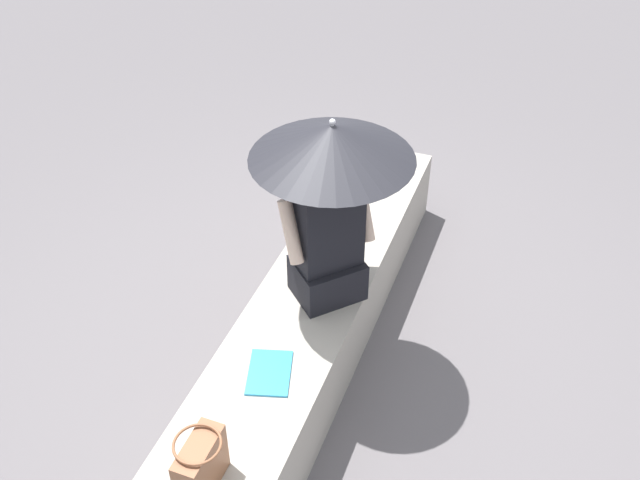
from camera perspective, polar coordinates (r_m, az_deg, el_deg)
ground_plane at (r=4.22m, az=-0.52°, el=-8.51°), size 14.00×14.00×0.00m
stone_bench at (r=4.06m, az=-0.54°, el=-6.29°), size 3.09×0.56×0.46m
person_seated at (r=3.62m, az=0.60°, el=0.31°), size 0.48×0.47×0.90m
parasol at (r=3.35m, az=0.97°, el=7.73°), size 0.79×0.79×1.03m
handbag_black at (r=3.05m, az=-9.37°, el=-17.09°), size 0.26×0.20×0.28m
magazine at (r=3.49m, az=-4.02°, el=-10.38°), size 0.33×0.27×0.01m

